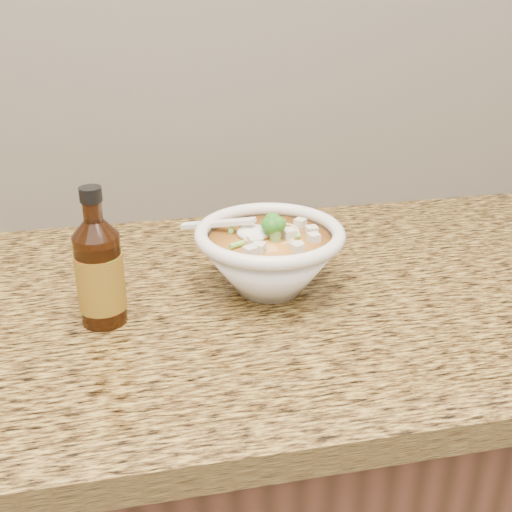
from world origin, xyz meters
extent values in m
cube|color=beige|center=(0.00, 1.99, 1.15)|extent=(4.00, 0.02, 0.50)
cube|color=#A88B3D|center=(0.00, 1.68, 0.88)|extent=(4.00, 0.68, 0.04)
cylinder|color=white|center=(0.14, 1.67, 0.90)|extent=(0.09, 0.09, 0.01)
torus|color=white|center=(0.14, 1.67, 0.99)|extent=(0.22, 0.22, 0.02)
torus|color=beige|center=(0.15, 1.66, 0.98)|extent=(0.10, 0.10, 0.00)
torus|color=beige|center=(0.14, 1.66, 0.98)|extent=(0.07, 0.07, 0.00)
torus|color=beige|center=(0.15, 1.69, 0.98)|extent=(0.11, 0.11, 0.00)
torus|color=beige|center=(0.13, 1.69, 0.98)|extent=(0.08, 0.08, 0.00)
torus|color=beige|center=(0.16, 1.69, 0.97)|extent=(0.08, 0.08, 0.00)
torus|color=beige|center=(0.16, 1.66, 0.97)|extent=(0.15, 0.15, 0.00)
cube|color=silver|center=(0.14, 1.65, 0.99)|extent=(0.02, 0.02, 0.02)
cube|color=silver|center=(0.16, 1.72, 0.99)|extent=(0.02, 0.02, 0.02)
cube|color=silver|center=(0.15, 1.62, 0.99)|extent=(0.02, 0.02, 0.02)
cube|color=silver|center=(0.16, 1.73, 0.99)|extent=(0.03, 0.03, 0.02)
cube|color=silver|center=(0.11, 1.69, 0.99)|extent=(0.02, 0.02, 0.02)
cube|color=silver|center=(0.17, 1.62, 0.99)|extent=(0.02, 0.02, 0.02)
cube|color=silver|center=(0.09, 1.67, 0.99)|extent=(0.02, 0.02, 0.02)
cube|color=silver|center=(0.13, 1.71, 0.99)|extent=(0.02, 0.02, 0.02)
cube|color=silver|center=(0.18, 1.65, 0.99)|extent=(0.02, 0.02, 0.02)
cube|color=silver|center=(0.20, 1.67, 0.99)|extent=(0.02, 0.02, 0.02)
ellipsoid|color=#196014|center=(0.15, 1.66, 1.00)|extent=(0.04, 0.04, 0.04)
cylinder|color=#80D953|center=(0.19, 1.63, 0.99)|extent=(0.02, 0.01, 0.01)
cylinder|color=#80D953|center=(0.17, 1.70, 0.99)|extent=(0.01, 0.02, 0.01)
cylinder|color=#80D953|center=(0.15, 1.70, 0.99)|extent=(0.01, 0.02, 0.01)
cylinder|color=#80D953|center=(0.19, 1.68, 0.99)|extent=(0.01, 0.02, 0.01)
cylinder|color=#80D953|center=(0.12, 1.66, 0.99)|extent=(0.01, 0.02, 0.01)
cylinder|color=#80D953|center=(0.16, 1.63, 0.99)|extent=(0.02, 0.02, 0.01)
ellipsoid|color=white|center=(0.12, 1.69, 0.99)|extent=(0.05, 0.05, 0.02)
cube|color=white|center=(0.08, 1.72, 0.99)|extent=(0.11, 0.07, 0.03)
cylinder|color=#391907|center=(-0.09, 1.63, 0.96)|extent=(0.07, 0.07, 0.13)
cylinder|color=#391907|center=(-0.09, 1.63, 1.06)|extent=(0.03, 0.03, 0.03)
cylinder|color=black|center=(-0.09, 1.63, 1.08)|extent=(0.03, 0.03, 0.02)
cylinder|color=red|center=(-0.09, 1.63, 0.96)|extent=(0.07, 0.07, 0.08)
camera|label=1|loc=(-0.05, 0.86, 1.35)|focal=45.00mm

